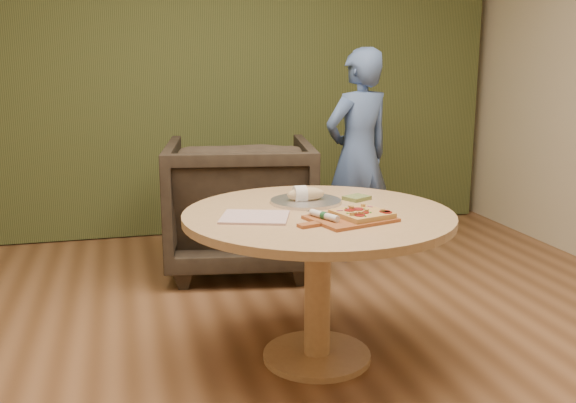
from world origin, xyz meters
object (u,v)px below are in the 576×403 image
Objects in this scene: serving_tray at (306,201)px; person_standing at (358,156)px; bread_roll at (304,194)px; flatbread_pizza at (362,214)px; cutlery_roll at (324,216)px; armchair at (240,197)px; pizza_paddle at (349,219)px; pedestal_table at (318,240)px.

person_standing is (0.78, 1.31, 0.01)m from serving_tray.
serving_tray is 1.84× the size of bread_roll.
cutlery_roll is at bearing -179.32° from flatbread_pizza.
serving_tray is 1.52m from person_standing.
bread_roll is (-0.01, 0.00, 0.04)m from serving_tray.
armchair reaches higher than cutlery_roll.
person_standing is at bearing 59.31° from serving_tray.
serving_tray is (0.03, 0.40, -0.02)m from cutlery_roll.
pizza_paddle is 1.74× the size of flatbread_pizza.
serving_tray is 0.23× the size of person_standing.
cutlery_roll is (-0.18, -0.00, 0.00)m from flatbread_pizza.
pedestal_table is 6.79× the size of cutlery_roll.
flatbread_pizza is at bearing 51.60° from person_standing.
pedestal_table is 2.71× the size of pizza_paddle.
person_standing reaches higher than pedestal_table.
person_standing is at bearing 51.70° from pizza_paddle.
bread_roll is (-0.16, 0.39, 0.02)m from flatbread_pizza.
serving_tray is (-0.08, 0.40, -0.00)m from pizza_paddle.
pizza_paddle is at bearing -76.73° from bread_roll.
pedestal_table is 0.25m from serving_tray.
flatbread_pizza is at bearing -69.11° from serving_tray.
cutlery_roll is at bearing 163.24° from pizza_paddle.
bread_roll is (-0.09, 0.40, 0.04)m from pizza_paddle.
pedestal_table is 0.28m from bread_roll.
armchair reaches higher than pizza_paddle.
cutlery_roll is 0.40m from serving_tray.
person_standing reaches higher than armchair.
armchair is (-0.09, 1.30, -0.28)m from bread_roll.
person_standing is at bearing 62.90° from pedestal_table.
cutlery_roll is at bearing 101.69° from armchair.
pizza_paddle is 0.47× the size of armchair.
serving_tray reaches higher than pedestal_table.
pizza_paddle is 0.41m from bread_roll.
armchair is at bearing 98.43° from flatbread_pizza.
armchair is (-0.10, 1.30, -0.25)m from serving_tray.
bread_roll is 1.53m from person_standing.
pedestal_table is at bearing -89.32° from serving_tray.
pizza_paddle is at bearing 105.56° from armchair.
bread_roll is at bearing 62.07° from cutlery_roll.
pedestal_table is 4.71× the size of flatbread_pizza.
armchair is (-0.25, 1.69, -0.27)m from flatbread_pizza.
person_standing is (0.88, 0.01, 0.26)m from armchair.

